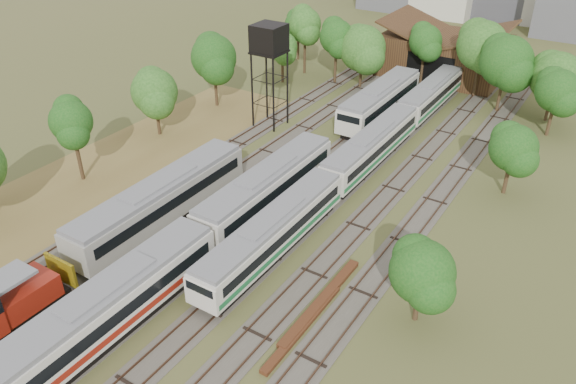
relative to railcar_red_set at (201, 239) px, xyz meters
The scene contains 14 objects.
ground 7.82m from the railcar_red_set, 74.66° to the right, with size 240.00×240.00×0.00m, color #475123.
dry_grass_patch 16.14m from the railcar_red_set, behind, with size 14.00×60.00×0.04m, color brown.
tracks 17.86m from the railcar_red_set, 85.69° to the left, with size 24.60×80.00×0.19m.
railcar_red_set is the anchor object (origin of this frame).
railcar_green_set 21.56m from the railcar_red_set, 79.31° to the left, with size 2.72×52.08×3.36m.
railcar_rear 31.84m from the railcar_red_set, 90.00° to the left, with size 3.17×16.07×3.93m.
old_grey_coach 6.40m from the railcar_red_set, 159.77° to the left, with size 3.16×18.00×3.92m.
water_tower 26.68m from the railcar_red_set, 112.37° to the left, with size 3.29×3.29×11.37m.
rail_pile_near 10.19m from the railcar_red_set, ahead, with size 0.68×10.16×0.34m, color #572E19.
rail_pile_far 10.57m from the railcar_red_set, 11.40° to the right, with size 0.57×9.14×0.30m, color #572E19.
maintenance_shed 50.70m from the railcar_red_set, 88.87° to the left, with size 16.45×11.55×7.58m.
tree_band_left 22.31m from the railcar_red_set, 145.42° to the left, with size 7.46×66.25×8.75m.
tree_band_far 42.40m from the railcar_red_set, 85.57° to the left, with size 37.30×10.79×9.57m.
tree_band_right 28.19m from the railcar_red_set, 53.11° to the left, with size 5.95×39.32×7.45m.
Camera 1 is at (21.76, -17.85, 26.51)m, focal length 35.00 mm.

